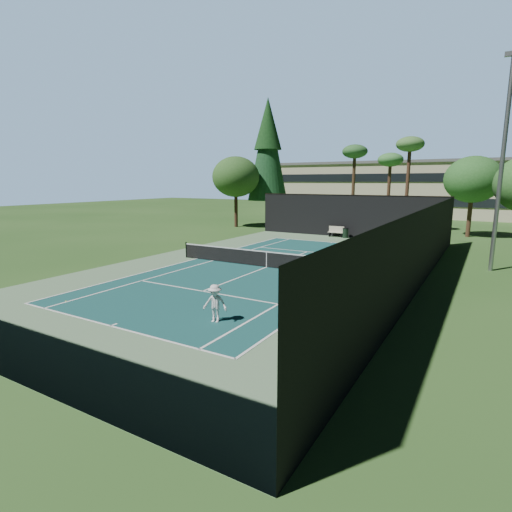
{
  "coord_description": "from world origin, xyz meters",
  "views": [
    {
      "loc": [
        11.66,
        -21.21,
        5.25
      ],
      "look_at": [
        1.0,
        -3.0,
        1.3
      ],
      "focal_mm": 28.0,
      "sensor_mm": 36.0,
      "label": 1
    }
  ],
  "objects_px": {
    "trash_bin": "(345,233)",
    "tennis_ball_c": "(345,260)",
    "park_bench": "(336,231)",
    "player": "(215,303)",
    "tennis_ball_d": "(261,251)",
    "tennis_ball_a": "(66,301)",
    "tennis_net": "(267,259)",
    "tennis_ball_b": "(259,260)"
  },
  "relations": [
    {
      "from": "tennis_ball_c",
      "to": "tennis_net",
      "type": "bearing_deg",
      "value": -127.67
    },
    {
      "from": "tennis_net",
      "to": "tennis_ball_c",
      "type": "xyz_separation_m",
      "value": [
        3.52,
        4.57,
        -0.52
      ]
    },
    {
      "from": "tennis_net",
      "to": "player",
      "type": "distance_m",
      "value": 10.02
    },
    {
      "from": "player",
      "to": "tennis_ball_d",
      "type": "relative_size",
      "value": 20.44
    },
    {
      "from": "tennis_ball_a",
      "to": "tennis_ball_d",
      "type": "xyz_separation_m",
      "value": [
        0.97,
        15.76,
        0.01
      ]
    },
    {
      "from": "tennis_ball_b",
      "to": "tennis_ball_d",
      "type": "bearing_deg",
      "value": 117.16
    },
    {
      "from": "tennis_ball_a",
      "to": "park_bench",
      "type": "relative_size",
      "value": 0.04
    },
    {
      "from": "tennis_ball_a",
      "to": "tennis_ball_c",
      "type": "bearing_deg",
      "value": 63.37
    },
    {
      "from": "tennis_ball_d",
      "to": "trash_bin",
      "type": "relative_size",
      "value": 0.08
    },
    {
      "from": "tennis_ball_b",
      "to": "trash_bin",
      "type": "bearing_deg",
      "value": 83.16
    },
    {
      "from": "tennis_ball_c",
      "to": "park_bench",
      "type": "height_order",
      "value": "park_bench"
    },
    {
      "from": "player",
      "to": "tennis_ball_b",
      "type": "relative_size",
      "value": 24.99
    },
    {
      "from": "trash_bin",
      "to": "tennis_ball_c",
      "type": "bearing_deg",
      "value": -72.15
    },
    {
      "from": "player",
      "to": "park_bench",
      "type": "xyz_separation_m",
      "value": [
        -3.95,
        25.04,
        -0.18
      ]
    },
    {
      "from": "park_bench",
      "to": "tennis_net",
      "type": "bearing_deg",
      "value": -86.65
    },
    {
      "from": "tennis_ball_a",
      "to": "trash_bin",
      "type": "distance_m",
      "value": 26.45
    },
    {
      "from": "tennis_ball_b",
      "to": "tennis_ball_c",
      "type": "height_order",
      "value": "tennis_ball_c"
    },
    {
      "from": "tennis_ball_b",
      "to": "tennis_ball_c",
      "type": "relative_size",
      "value": 0.75
    },
    {
      "from": "park_bench",
      "to": "player",
      "type": "bearing_deg",
      "value": -81.04
    },
    {
      "from": "player",
      "to": "tennis_ball_a",
      "type": "height_order",
      "value": "player"
    },
    {
      "from": "tennis_ball_b",
      "to": "park_bench",
      "type": "relative_size",
      "value": 0.04
    },
    {
      "from": "park_bench",
      "to": "trash_bin",
      "type": "xyz_separation_m",
      "value": [
        0.98,
        -0.2,
        -0.07
      ]
    },
    {
      "from": "player",
      "to": "tennis_net",
      "type": "bearing_deg",
      "value": 91.73
    },
    {
      "from": "tennis_ball_a",
      "to": "tennis_ball_d",
      "type": "bearing_deg",
      "value": 86.49
    },
    {
      "from": "tennis_ball_a",
      "to": "trash_bin",
      "type": "relative_size",
      "value": 0.06
    },
    {
      "from": "tennis_ball_b",
      "to": "tennis_net",
      "type": "bearing_deg",
      "value": -47.66
    },
    {
      "from": "tennis_net",
      "to": "tennis_ball_a",
      "type": "xyz_separation_m",
      "value": [
        -4.18,
        -10.81,
        -0.53
      ]
    },
    {
      "from": "tennis_ball_a",
      "to": "trash_bin",
      "type": "height_order",
      "value": "trash_bin"
    },
    {
      "from": "tennis_net",
      "to": "tennis_ball_d",
      "type": "bearing_deg",
      "value": 123.05
    },
    {
      "from": "tennis_ball_d",
      "to": "park_bench",
      "type": "height_order",
      "value": "park_bench"
    },
    {
      "from": "tennis_net",
      "to": "tennis_ball_b",
      "type": "xyz_separation_m",
      "value": [
        -1.56,
        1.71,
        -0.53
      ]
    },
    {
      "from": "tennis_ball_b",
      "to": "trash_bin",
      "type": "xyz_separation_m",
      "value": [
        1.63,
        13.58,
        0.45
      ]
    },
    {
      "from": "tennis_ball_c",
      "to": "trash_bin",
      "type": "bearing_deg",
      "value": 107.85
    },
    {
      "from": "tennis_ball_c",
      "to": "player",
      "type": "bearing_deg",
      "value": -91.97
    },
    {
      "from": "tennis_net",
      "to": "tennis_ball_b",
      "type": "height_order",
      "value": "tennis_net"
    },
    {
      "from": "tennis_net",
      "to": "park_bench",
      "type": "xyz_separation_m",
      "value": [
        -0.91,
        15.5,
        -0.01
      ]
    },
    {
      "from": "park_bench",
      "to": "trash_bin",
      "type": "relative_size",
      "value": 1.59
    },
    {
      "from": "player",
      "to": "park_bench",
      "type": "distance_m",
      "value": 25.35
    },
    {
      "from": "player",
      "to": "tennis_ball_d",
      "type": "xyz_separation_m",
      "value": [
        -6.26,
        14.49,
        -0.69
      ]
    },
    {
      "from": "tennis_ball_a",
      "to": "tennis_ball_c",
      "type": "distance_m",
      "value": 17.2
    },
    {
      "from": "tennis_ball_c",
      "to": "trash_bin",
      "type": "height_order",
      "value": "trash_bin"
    },
    {
      "from": "tennis_ball_d",
      "to": "tennis_ball_b",
      "type": "bearing_deg",
      "value": -62.84
    }
  ]
}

